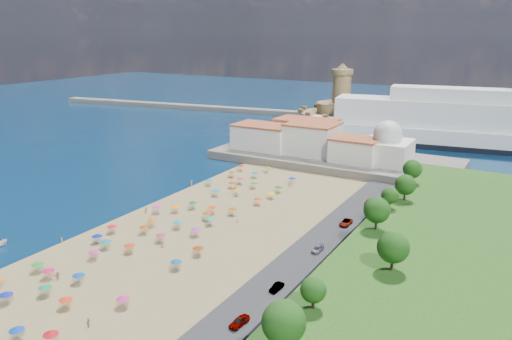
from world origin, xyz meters
The scene contains 12 objects.
ground centered at (0.00, 0.00, 0.00)m, with size 700.00×700.00×0.00m, color #071938.
terrace centered at (10.00, 73.00, 1.50)m, with size 90.00×36.00×3.00m, color #59544C.
jetty centered at (-12.00, 108.00, 1.20)m, with size 18.00×70.00×2.40m, color #59544C.
breakwater centered at (-110.00, 153.00, 1.30)m, with size 200.00×7.00×2.60m, color #59544C.
waterfront_buildings centered at (-3.05, 73.64, 7.88)m, with size 57.00×29.00×11.00m.
domed_building centered at (30.00, 71.00, 8.97)m, with size 16.00×16.00×15.00m.
fortress centered at (-12.00, 138.00, 6.68)m, with size 40.00×40.00×32.40m.
cruise_ship centered at (49.58, 124.16, 8.98)m, with size 140.37×40.82×30.33m.
beach_parasols centered at (-1.40, -10.98, 2.15)m, with size 31.19×117.31×2.20m.
beachgoers centered at (-3.24, -8.28, 1.11)m, with size 33.71×93.17×1.82m.
parked_cars centered at (36.00, -2.32, 1.37)m, with size 2.45×73.08×1.45m.
hillside_trees centered at (48.59, -8.91, 10.19)m, with size 15.11×108.79×7.67m.
Camera 1 is at (74.51, -97.91, 47.91)m, focal length 35.00 mm.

